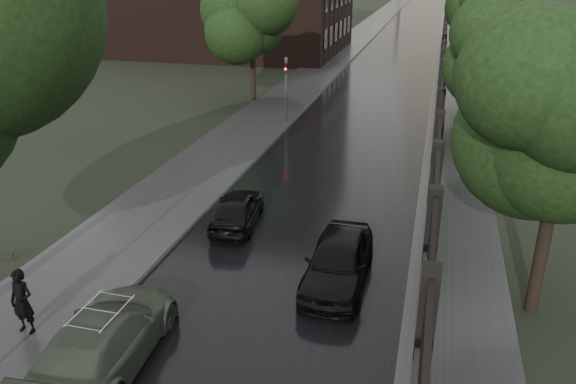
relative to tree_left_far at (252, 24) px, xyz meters
The scene contains 10 objects.
fence_right 13.44m from the tree_left_far, ahead, with size 0.45×75.72×2.70m.
tree_left_far is the anchor object (origin of this frame).
tree_right_a 26.91m from the tree_left_far, 54.83° to the right, with size 4.08×4.08×7.01m.
tree_right_b 17.45m from the tree_left_far, 27.30° to the right, with size 4.08×4.08×7.01m.
tree_right_c 18.45m from the tree_left_far, 32.83° to the left, with size 4.08×4.08×7.01m.
traffic_light 6.84m from the tree_left_far, 53.53° to the right, with size 0.16×0.32×4.00m.
volga_sedan 28.01m from the tree_left_far, 79.35° to the right, with size 2.14×5.27×1.53m, color #4B5342.
hatchback_left 20.21m from the tree_left_far, 73.67° to the right, with size 1.54×3.84×1.31m, color black.
car_right_near 24.52m from the tree_left_far, 65.73° to the right, with size 1.83×4.55×1.55m, color black.
pedestrian_umbrella 27.01m from the tree_left_far, 84.75° to the right, with size 1.10×1.12×2.85m.
Camera 1 is at (4.27, -6.83, 9.27)m, focal length 35.00 mm.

